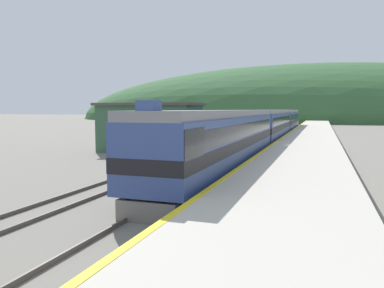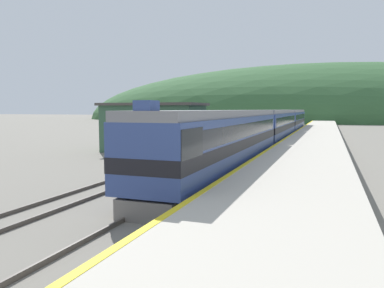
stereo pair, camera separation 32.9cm
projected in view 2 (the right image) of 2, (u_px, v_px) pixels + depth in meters
track_main at (290, 133)px, 60.60m from camera, size 1.52×180.00×0.16m
track_siding at (262, 133)px, 62.15m from camera, size 1.52×180.00×0.16m
platform at (314, 141)px, 40.33m from camera, size 5.50×140.00×1.07m
distant_hills at (312, 120)px, 137.58m from camera, size 183.57×82.60×40.53m
station_shed at (154, 127)px, 34.87m from camera, size 9.35×5.14×4.55m
express_train_lead_car at (224, 140)px, 22.61m from camera, size 2.95×21.63×4.26m
carriage_second at (274, 125)px, 43.01m from camera, size 2.94×19.81×3.90m
carriage_third at (292, 120)px, 62.34m from camera, size 2.94×19.81×3.90m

